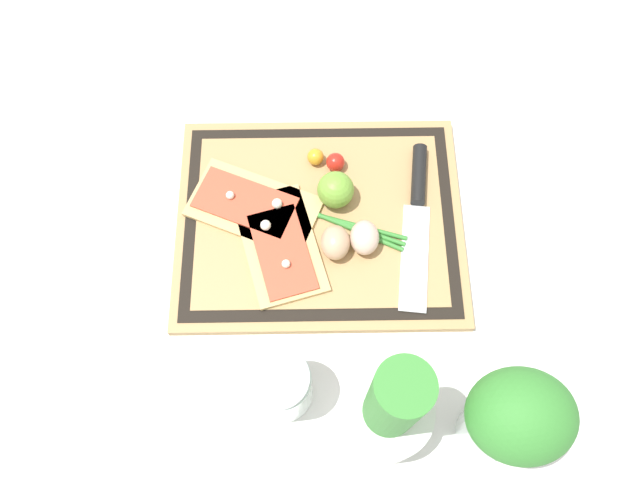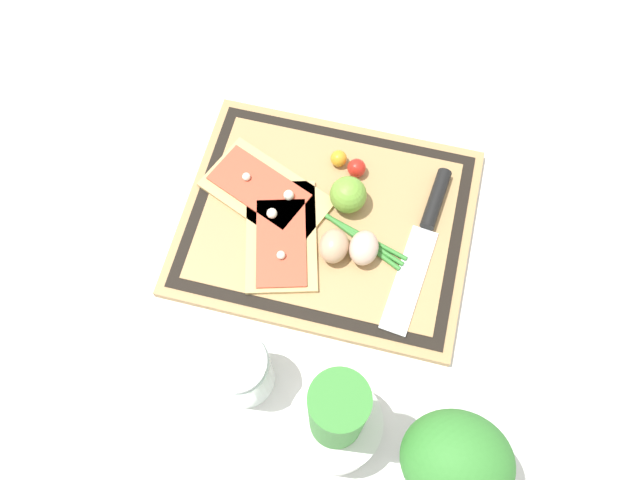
% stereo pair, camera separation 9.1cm
% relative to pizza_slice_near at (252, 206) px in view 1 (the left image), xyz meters
% --- Properties ---
extents(ground_plane, '(6.00, 6.00, 0.00)m').
position_rel_pizza_slice_near_xyz_m(ground_plane, '(-0.10, 0.02, -0.02)').
color(ground_plane, silver).
extents(cutting_board, '(0.43, 0.35, 0.02)m').
position_rel_pizza_slice_near_xyz_m(cutting_board, '(-0.10, 0.02, -0.01)').
color(cutting_board, tan).
rests_on(cutting_board, ground_plane).
extents(pizza_slice_near, '(0.22, 0.17, 0.02)m').
position_rel_pizza_slice_near_xyz_m(pizza_slice_near, '(0.00, 0.00, 0.00)').
color(pizza_slice_near, tan).
rests_on(pizza_slice_near, cutting_board).
extents(pizza_slice_far, '(0.15, 0.20, 0.02)m').
position_rel_pizza_slice_near_xyz_m(pizza_slice_far, '(-0.04, 0.07, 0.00)').
color(pizza_slice_far, tan).
rests_on(pizza_slice_far, cutting_board).
extents(knife, '(0.06, 0.27, 0.02)m').
position_rel_pizza_slice_near_xyz_m(knife, '(-0.25, -0.01, 0.00)').
color(knife, silver).
rests_on(knife, cutting_board).
extents(egg_brown, '(0.04, 0.05, 0.04)m').
position_rel_pizza_slice_near_xyz_m(egg_brown, '(-0.12, 0.07, 0.02)').
color(egg_brown, tan).
rests_on(egg_brown, cutting_board).
extents(egg_pink, '(0.04, 0.05, 0.04)m').
position_rel_pizza_slice_near_xyz_m(egg_pink, '(-0.17, 0.06, 0.02)').
color(egg_pink, beige).
rests_on(egg_pink, cutting_board).
extents(lime, '(0.06, 0.06, 0.06)m').
position_rel_pizza_slice_near_xyz_m(lime, '(-0.13, -0.01, 0.02)').
color(lime, '#70A838').
rests_on(lime, cutting_board).
extents(cherry_tomato_red, '(0.03, 0.03, 0.03)m').
position_rel_pizza_slice_near_xyz_m(cherry_tomato_red, '(-0.13, -0.07, 0.01)').
color(cherry_tomato_red, red).
rests_on(cherry_tomato_red, cutting_board).
extents(cherry_tomato_yellow, '(0.03, 0.03, 0.03)m').
position_rel_pizza_slice_near_xyz_m(cherry_tomato_yellow, '(-0.10, -0.08, 0.01)').
color(cherry_tomato_yellow, gold).
rests_on(cherry_tomato_yellow, cutting_board).
extents(scallion_bunch, '(0.25, 0.12, 0.01)m').
position_rel_pizza_slice_near_xyz_m(scallion_bunch, '(-0.11, 0.02, -0.00)').
color(scallion_bunch, '#388433').
rests_on(scallion_bunch, cutting_board).
extents(herb_pot, '(0.12, 0.12, 0.25)m').
position_rel_pizza_slice_near_xyz_m(herb_pot, '(-0.18, 0.31, 0.06)').
color(herb_pot, white).
rests_on(herb_pot, ground_plane).
extents(sauce_jar, '(0.08, 0.08, 0.11)m').
position_rel_pizza_slice_near_xyz_m(sauce_jar, '(-0.05, 0.28, 0.03)').
color(sauce_jar, silver).
rests_on(sauce_jar, ground_plane).
extents(herb_glass, '(0.12, 0.11, 0.22)m').
position_rel_pizza_slice_near_xyz_m(herb_glass, '(-0.32, 0.33, 0.11)').
color(herb_glass, silver).
rests_on(herb_glass, ground_plane).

